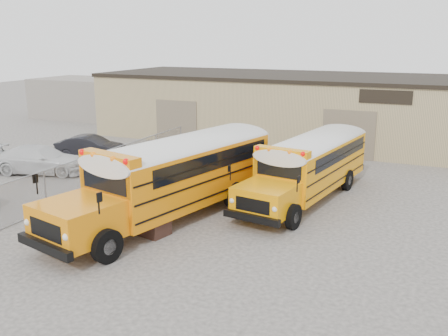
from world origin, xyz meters
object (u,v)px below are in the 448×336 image
at_px(tarp_bundle, 153,215).
at_px(car_white, 41,160).
at_px(school_bus_left, 265,144).
at_px(school_bus_right, 352,140).
at_px(car_dark, 91,147).

xyz_separation_m(tarp_bundle, car_white, (-10.44, 5.15, -0.03)).
distance_m(school_bus_left, car_white, 12.36).
relative_size(school_bus_right, tarp_bundle, 6.66).
distance_m(school_bus_left, school_bus_right, 5.49).
distance_m(tarp_bundle, car_dark, 13.54).
height_order(school_bus_right, tarp_bundle, school_bus_right).
bearing_deg(school_bus_left, school_bus_right, 46.91).
relative_size(tarp_bundle, car_dark, 0.35).
bearing_deg(school_bus_left, car_dark, 179.19).
relative_size(school_bus_right, car_dark, 2.36).
distance_m(tarp_bundle, car_white, 11.64).
xyz_separation_m(school_bus_left, tarp_bundle, (-1.29, -8.87, -1.14)).
height_order(school_bus_left, tarp_bundle, school_bus_left).
bearing_deg(school_bus_right, tarp_bundle, -111.36).
xyz_separation_m(school_bus_left, school_bus_right, (3.75, 4.01, -0.24)).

